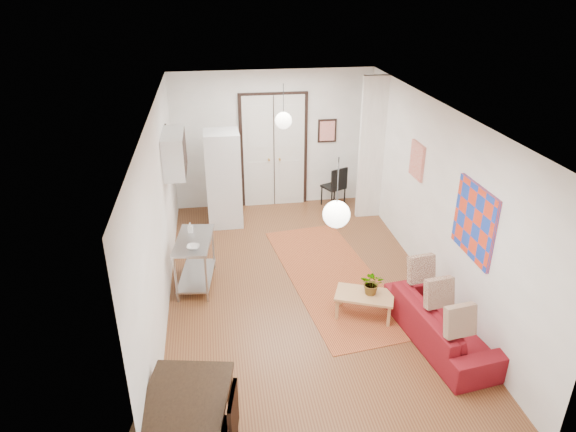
{
  "coord_description": "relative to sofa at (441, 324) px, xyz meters",
  "views": [
    {
      "loc": [
        -1.28,
        -6.89,
        4.6
      ],
      "look_at": [
        -0.2,
        0.14,
        1.25
      ],
      "focal_mm": 32.0,
      "sensor_mm": 36.0,
      "label": 1
    }
  ],
  "objects": [
    {
      "name": "dining_chair_far",
      "position": [
        -3.12,
        -1.48,
        0.29
      ],
      "size": [
        0.56,
        0.72,
        1.0
      ],
      "rotation": [
        0.0,
        0.0,
        -1.76
      ],
      "color": "#3A1B12",
      "rests_on": "floor"
    },
    {
      "name": "soap_bottle",
      "position": [
        -3.37,
        2.22,
        0.63
      ],
      "size": [
        0.09,
        0.09,
        0.17
      ],
      "primitive_type": "imported",
      "rotation": [
        0.0,
        0.0,
        -0.13
      ],
      "color": "teal",
      "rests_on": "kitchen_counter"
    },
    {
      "name": "wall_left",
      "position": [
        -3.75,
        1.57,
        1.16
      ],
      "size": [
        0.02,
        7.0,
        2.9
      ],
      "primitive_type": "cube",
      "color": "white",
      "rests_on": "floor"
    },
    {
      "name": "kilim_rug",
      "position": [
        -1.08,
        1.83,
        -0.28
      ],
      "size": [
        1.88,
        3.89,
        0.01
      ],
      "primitive_type": "cube",
      "rotation": [
        0.0,
        0.0,
        0.13
      ],
      "color": "#A65729",
      "rests_on": "floor"
    },
    {
      "name": "fridge",
      "position": [
        -2.76,
        4.22,
        0.67
      ],
      "size": [
        0.68,
        0.68,
        1.92
      ],
      "primitive_type": "cube",
      "rotation": [
        0.0,
        0.0,
        0.01
      ],
      "color": "silver",
      "rests_on": "floor"
    },
    {
      "name": "dining_chair_near",
      "position": [
        -3.12,
        -1.48,
        0.29
      ],
      "size": [
        0.56,
        0.72,
        1.0
      ],
      "rotation": [
        0.0,
        0.0,
        -1.76
      ],
      "color": "#3A1B12",
      "rests_on": "floor"
    },
    {
      "name": "wall_right",
      "position": [
        0.45,
        1.57,
        1.16
      ],
      "size": [
        0.02,
        7.0,
        2.9
      ],
      "primitive_type": "cube",
      "color": "white",
      "rests_on": "floor"
    },
    {
      "name": "sofa",
      "position": [
        0.0,
        0.0,
        0.0
      ],
      "size": [
        1.04,
        2.06,
        0.58
      ],
      "primitive_type": "imported",
      "rotation": [
        0.0,
        0.0,
        1.71
      ],
      "color": "maroon",
      "rests_on": "floor"
    },
    {
      "name": "wall_back",
      "position": [
        -1.65,
        5.07,
        1.16
      ],
      "size": [
        4.2,
        0.02,
        2.9
      ],
      "primitive_type": "cube",
      "color": "white",
      "rests_on": "floor"
    },
    {
      "name": "wall_cabinet",
      "position": [
        -3.57,
        3.07,
        1.61
      ],
      "size": [
        0.35,
        1.0,
        0.7
      ],
      "primitive_type": "cube",
      "color": "silver",
      "rests_on": "wall_left"
    },
    {
      "name": "ceiling",
      "position": [
        -1.65,
        1.57,
        2.61
      ],
      "size": [
        4.2,
        7.0,
        0.02
      ],
      "primitive_type": "cube",
      "color": "white",
      "rests_on": "wall_back"
    },
    {
      "name": "black_side_chair",
      "position": [
        -0.4,
        4.81,
        0.24
      ],
      "size": [
        0.55,
        0.57,
        0.91
      ],
      "rotation": [
        0.0,
        0.0,
        3.58
      ],
      "color": "black",
      "rests_on": "floor"
    },
    {
      "name": "stub_partition",
      "position": [
        0.2,
        4.12,
        1.16
      ],
      "size": [
        0.5,
        0.1,
        2.9
      ],
      "primitive_type": "cube",
      "color": "white",
      "rests_on": "floor"
    },
    {
      "name": "kitchen_counter",
      "position": [
        -3.32,
        1.97,
        0.23
      ],
      "size": [
        0.68,
        1.14,
        0.83
      ],
      "rotation": [
        0.0,
        0.0,
        -0.13
      ],
      "color": "#A2A4A7",
      "rests_on": "floor"
    },
    {
      "name": "dining_table",
      "position": [
        -3.4,
        -1.58,
        0.43
      ],
      "size": [
        1.1,
        1.59,
        0.81
      ],
      "rotation": [
        0.0,
        0.0,
        -0.19
      ],
      "color": "black",
      "rests_on": "floor"
    },
    {
      "name": "bowl",
      "position": [
        -3.32,
        1.67,
        0.57
      ],
      "size": [
        0.22,
        0.22,
        0.05
      ],
      "primitive_type": "imported",
      "rotation": [
        0.0,
        0.0,
        -0.13
      ],
      "color": "white",
      "rests_on": "kitchen_counter"
    },
    {
      "name": "painting_abstract",
      "position": [
        0.42,
        2.37,
        1.51
      ],
      "size": [
        0.05,
        0.5,
        0.6
      ],
      "primitive_type": "cube",
      "color": "beige",
      "rests_on": "wall_right"
    },
    {
      "name": "wall_front",
      "position": [
        -1.65,
        -1.93,
        1.16
      ],
      "size": [
        4.2,
        0.02,
        2.9
      ],
      "primitive_type": "cube",
      "color": "white",
      "rests_on": "floor"
    },
    {
      "name": "coffee_table",
      "position": [
        -0.87,
        0.73,
        0.04
      ],
      "size": [
        0.95,
        0.75,
        0.37
      ],
      "rotation": [
        0.0,
        0.0,
        -0.39
      ],
      "color": "tan",
      "rests_on": "floor"
    },
    {
      "name": "print_left",
      "position": [
        -3.72,
        3.57,
        1.66
      ],
      "size": [
        0.03,
        0.44,
        0.54
      ],
      "primitive_type": "cube",
      "color": "#8D5F3A",
      "rests_on": "wall_left"
    },
    {
      "name": "pendant_front",
      "position": [
        -1.65,
        -0.43,
        1.96
      ],
      "size": [
        0.3,
        0.3,
        0.8
      ],
      "color": "white",
      "rests_on": "ceiling"
    },
    {
      "name": "poster_back",
      "position": [
        -0.5,
        5.04,
        1.31
      ],
      "size": [
        0.4,
        0.03,
        0.5
      ],
      "primitive_type": "cube",
      "color": "red",
      "rests_on": "wall_back"
    },
    {
      "name": "double_doors",
      "position": [
        -1.65,
        5.03,
        0.91
      ],
      "size": [
        1.44,
        0.06,
        2.5
      ],
      "primitive_type": "cube",
      "color": "silver",
      "rests_on": "wall_back"
    },
    {
      "name": "pendant_back",
      "position": [
        -1.65,
        3.57,
        1.96
      ],
      "size": [
        0.3,
        0.3,
        0.8
      ],
      "color": "white",
      "rests_on": "ceiling"
    },
    {
      "name": "potted_plant",
      "position": [
        -0.77,
        0.73,
        0.27
      ],
      "size": [
        0.41,
        0.39,
        0.36
      ],
      "primitive_type": "imported",
      "rotation": [
        0.0,
        0.0,
        -0.39
      ],
      "color": "#3F6D31",
      "rests_on": "coffee_table"
    },
    {
      "name": "painting_popart",
      "position": [
        0.42,
        0.32,
        1.36
      ],
      "size": [
        0.05,
        1.0,
        1.0
      ],
      "primitive_type": "cube",
      "color": "red",
      "rests_on": "wall_right"
    },
    {
      "name": "floor",
      "position": [
        -1.65,
        1.57,
        -0.29
      ],
      "size": [
        7.0,
        7.0,
        0.0
      ],
      "primitive_type": "plane",
      "color": "brown",
      "rests_on": "ground"
    }
  ]
}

